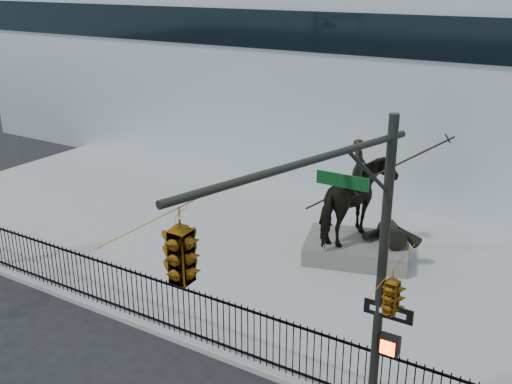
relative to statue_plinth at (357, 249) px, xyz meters
The scene contains 7 objects.
ground 8.73m from the statue_plinth, 113.42° to the right, with size 120.00×120.00×0.00m, color black.
plaza 3.63m from the statue_plinth, 163.87° to the right, with size 30.00×12.00×0.15m, color gray.
building 13.12m from the statue_plinth, 106.11° to the left, with size 44.00×14.00×9.00m, color silver.
picket_fence 7.60m from the statue_plinth, 117.17° to the right, with size 22.10×0.10×1.50m.
statue_plinth is the anchor object (origin of this frame).
equestrian_statue 1.65m from the statue_plinth, 16.73° to the left, with size 4.17×3.22×3.67m.
traffic_signal_right 11.33m from the statue_plinth, 73.31° to the right, with size 2.17×6.86×7.00m.
Camera 1 is at (10.19, -9.35, 9.18)m, focal length 42.00 mm.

